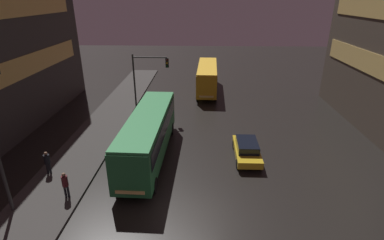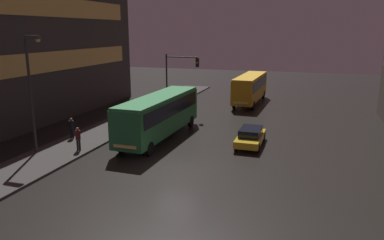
% 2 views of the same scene
% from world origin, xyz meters
% --- Properties ---
extents(ground_plane, '(120.00, 120.00, 0.00)m').
position_xyz_m(ground_plane, '(0.00, 0.00, 0.00)').
color(ground_plane, black).
extents(sidewalk_left, '(4.00, 48.00, 0.15)m').
position_xyz_m(sidewalk_left, '(-9.00, 10.00, 0.07)').
color(sidewalk_left, '#3D3A38').
rests_on(sidewalk_left, ground).
extents(bus_near, '(2.80, 11.43, 3.45)m').
position_xyz_m(bus_near, '(-3.69, 6.42, 2.12)').
color(bus_near, '#236B38').
rests_on(bus_near, ground).
extents(bus_far, '(2.64, 10.18, 3.33)m').
position_xyz_m(bus_far, '(0.81, 23.36, 2.05)').
color(bus_far, orange).
rests_on(bus_far, ground).
extents(car_taxi, '(1.82, 4.40, 1.35)m').
position_xyz_m(car_taxi, '(3.59, 6.65, 0.71)').
color(car_taxi, gold).
rests_on(car_taxi, ground).
extents(pedestrian_near, '(0.55, 0.55, 1.64)m').
position_xyz_m(pedestrian_near, '(-10.10, 3.77, 1.12)').
color(pedestrian_near, black).
rests_on(pedestrian_near, sidewalk_left).
extents(pedestrian_mid, '(0.45, 0.45, 1.69)m').
position_xyz_m(pedestrian_mid, '(-7.79, 1.24, 1.14)').
color(pedestrian_mid, black).
rests_on(pedestrian_mid, sidewalk_left).
extents(traffic_light_main, '(3.51, 0.35, 6.18)m').
position_xyz_m(traffic_light_main, '(-5.24, 14.99, 4.21)').
color(traffic_light_main, '#2D2D2D').
rests_on(traffic_light_main, ground).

